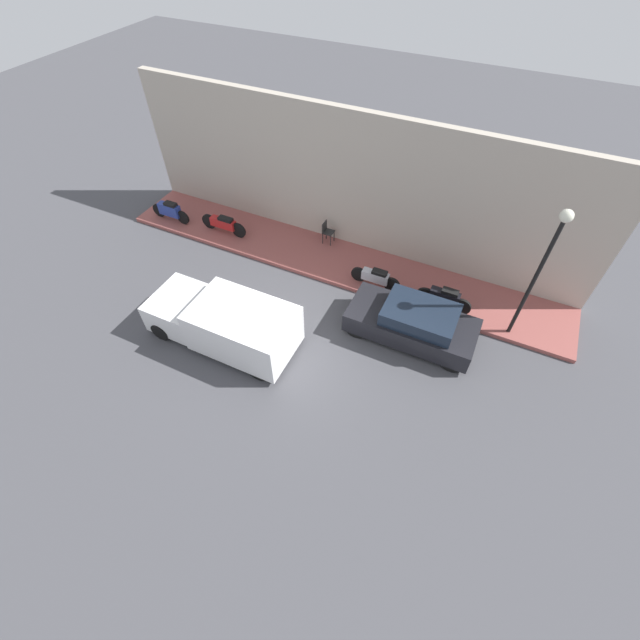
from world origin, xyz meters
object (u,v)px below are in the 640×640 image
at_px(motorcycle_black, 444,298).
at_px(motorcycle_blue, 170,211).
at_px(streetlamp, 545,258).
at_px(cafe_chair, 327,231).
at_px(parked_car, 413,323).
at_px(motorcycle_red, 224,224).
at_px(scooter_silver, 376,277).
at_px(delivery_van, 224,322).

relative_size(motorcycle_black, motorcycle_blue, 1.03).
bearing_deg(streetlamp, cafe_chair, 76.87).
distance_m(parked_car, motorcycle_red, 8.79).
xyz_separation_m(scooter_silver, streetlamp, (-0.16, -4.76, 2.73)).
relative_size(motorcycle_red, motorcycle_black, 1.10).
height_order(parked_car, scooter_silver, parked_car).
xyz_separation_m(streetlamp, cafe_chair, (1.73, 7.41, -2.60)).
bearing_deg(parked_car, motorcycle_blue, 81.21).
bearing_deg(delivery_van, streetlamp, -63.28).
xyz_separation_m(scooter_silver, motorcycle_black, (-0.06, -2.49, 0.07)).
bearing_deg(delivery_van, scooter_silver, -39.01).
bearing_deg(cafe_chair, motorcycle_red, 107.14).
distance_m(delivery_van, streetlamp, 9.56).
bearing_deg(scooter_silver, streetlamp, -91.92).
bearing_deg(cafe_chair, scooter_silver, -120.63).
relative_size(parked_car, motorcycle_red, 1.98).
height_order(parked_car, cafe_chair, parked_car).
relative_size(parked_car, motorcycle_blue, 2.23).
distance_m(scooter_silver, motorcycle_blue, 9.23).
bearing_deg(motorcycle_black, motorcycle_red, 87.63).
bearing_deg(motorcycle_black, streetlamp, -92.53).
height_order(motorcycle_red, motorcycle_black, motorcycle_black).
distance_m(parked_car, cafe_chair, 5.54).
height_order(delivery_van, streetlamp, streetlamp).
xyz_separation_m(motorcycle_black, streetlamp, (-0.10, -2.27, 2.65)).
relative_size(scooter_silver, motorcycle_red, 0.88).
bearing_deg(motorcycle_black, motorcycle_blue, 89.26).
xyz_separation_m(delivery_van, motorcycle_black, (4.26, -5.99, -0.21)).
bearing_deg(motorcycle_blue, streetlamp, -91.03).
bearing_deg(motorcycle_red, cafe_chair, -72.86).
height_order(motorcycle_black, cafe_chair, cafe_chair).
height_order(streetlamp, cafe_chair, streetlamp).
relative_size(delivery_van, scooter_silver, 2.65).
xyz_separation_m(delivery_van, motorcycle_red, (4.64, 3.20, -0.26)).
relative_size(scooter_silver, motorcycle_blue, 1.00).
distance_m(parked_car, scooter_silver, 2.48).
bearing_deg(scooter_silver, motorcycle_black, -91.37).
bearing_deg(scooter_silver, motorcycle_blue, 89.43).
relative_size(motorcycle_blue, streetlamp, 0.39).
bearing_deg(motorcycle_red, motorcycle_blue, 95.17).
distance_m(parked_car, motorcycle_black, 1.68).
xyz_separation_m(motorcycle_blue, cafe_chair, (1.48, -6.57, 0.07)).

